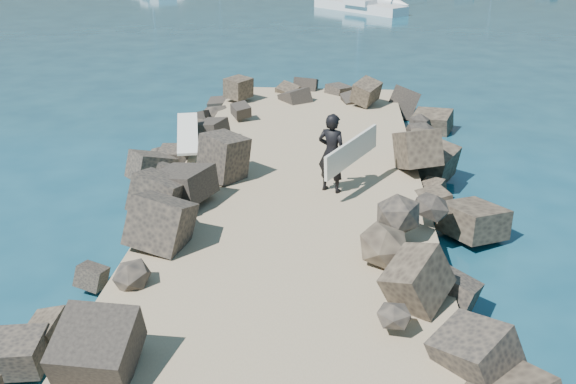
{
  "coord_description": "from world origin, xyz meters",
  "views": [
    {
      "loc": [
        0.92,
        -12.57,
        6.48
      ],
      "look_at": [
        0.0,
        -1.0,
        1.5
      ],
      "focal_mm": 40.0,
      "sensor_mm": 36.0,
      "label": 1
    }
  ],
  "objects": [
    {
      "name": "surfer_with_board",
      "position": [
        0.89,
        1.26,
        1.54
      ],
      "size": [
        1.46,
        2.04,
        1.86
      ],
      "color": "black",
      "rests_on": "jetty"
    },
    {
      "name": "ground",
      "position": [
        0.0,
        0.0,
        0.0
      ],
      "size": [
        800.0,
        800.0,
        0.0
      ],
      "primitive_type": "plane",
      "color": "#0F384C",
      "rests_on": "ground"
    },
    {
      "name": "surfboard_resting",
      "position": [
        -3.07,
        3.58,
        1.04
      ],
      "size": [
        0.99,
        2.23,
        0.07
      ],
      "primitive_type": "cube",
      "rotation": [
        0.0,
        0.0,
        0.22
      ],
      "color": "silver",
      "rests_on": "riprap_left"
    },
    {
      "name": "sailboat_c",
      "position": [
        2.33,
        37.21,
        0.35
      ],
      "size": [
        6.94,
        6.93,
        9.59
      ],
      "color": "silver",
      "rests_on": "ground"
    },
    {
      "name": "riprap_right",
      "position": [
        2.9,
        -1.5,
        0.5
      ],
      "size": [
        2.6,
        22.0,
        1.0
      ],
      "primitive_type": "cube",
      "color": "black",
      "rests_on": "ground"
    },
    {
      "name": "riprap_left",
      "position": [
        -2.9,
        -1.5,
        0.5
      ],
      "size": [
        2.6,
        22.0,
        1.0
      ],
      "primitive_type": "cube",
      "color": "black",
      "rests_on": "ground"
    },
    {
      "name": "jetty",
      "position": [
        0.0,
        -2.0,
        0.3
      ],
      "size": [
        6.0,
        26.0,
        0.6
      ],
      "primitive_type": "cube",
      "color": "#8C7759",
      "rests_on": "ground"
    }
  ]
}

